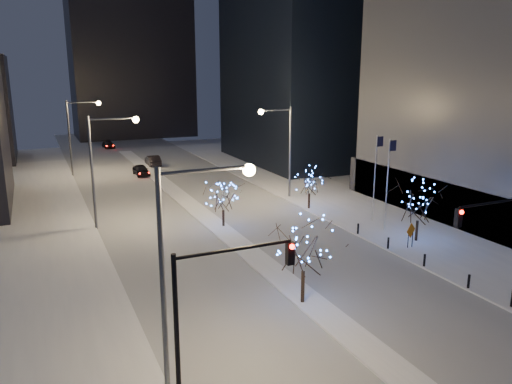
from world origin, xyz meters
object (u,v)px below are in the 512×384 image
street_lamp_east (283,140)px  traffic_signal_east (502,236)px  car_far (108,145)px  construction_sign (411,233)px  traffic_signal_west (214,301)px  holiday_tree_plaza_near (419,203)px  holiday_tree_median_near (304,248)px  street_lamp_w_near (186,246)px  car_near (141,170)px  holiday_tree_median_far (223,197)px  street_lamp_w_far (77,127)px  holiday_tree_plaza_far (310,182)px  street_lamp_w_mid (104,156)px  car_mid (153,161)px

street_lamp_east → traffic_signal_east: bearing=-92.3°
car_far → construction_sign: 65.81m
traffic_signal_west → construction_sign: traffic_signal_west is taller
traffic_signal_west → holiday_tree_plaza_near: (21.99, 12.61, -1.44)m
holiday_tree_median_near → holiday_tree_plaza_near: size_ratio=1.01×
street_lamp_w_near → car_far: size_ratio=2.30×
car_near → holiday_tree_median_far: bearing=-87.5°
traffic_signal_west → construction_sign: (20.38, 11.50, -3.40)m
street_lamp_w_far → holiday_tree_plaza_near: bearing=-60.3°
street_lamp_w_near → car_far: 74.39m
construction_sign → holiday_tree_median_near: bearing=-177.5°
traffic_signal_west → street_lamp_east: bearing=58.3°
holiday_tree_plaza_near → holiday_tree_plaza_far: 12.61m
car_far → traffic_signal_east: bearing=-84.8°
street_lamp_w_far → holiday_tree_plaza_near: size_ratio=1.94×
car_near → car_far: size_ratio=0.97×
street_lamp_east → construction_sign: street_lamp_east is taller
street_lamp_w_near → street_lamp_w_mid: bearing=90.0°
car_near → holiday_tree_median_near: bearing=-90.6°
street_lamp_w_far → traffic_signal_east: size_ratio=1.43×
car_far → car_near: bearing=-92.2°
traffic_signal_east → holiday_tree_median_near: size_ratio=1.34×
traffic_signal_east → car_mid: size_ratio=1.47×
holiday_tree_median_near → holiday_tree_median_far: 16.24m
car_near → holiday_tree_plaza_far: (12.03, -23.95, 2.13)m
street_lamp_w_near → holiday_tree_median_far: size_ratio=2.46×
street_lamp_w_near → traffic_signal_east: size_ratio=1.43×
street_lamp_east → holiday_tree_plaza_near: bearing=-78.7°
holiday_tree_median_far → traffic_signal_west: bearing=-111.4°
traffic_signal_east → holiday_tree_plaza_far: bearing=86.3°
car_far → street_lamp_w_near: bearing=-98.5°
street_lamp_w_mid → holiday_tree_plaza_far: size_ratio=2.41×
street_lamp_w_mid → holiday_tree_median_far: (9.44, -4.16, -3.72)m
street_lamp_east → traffic_signal_west: bearing=-121.7°
street_lamp_w_mid → street_lamp_w_far: 25.00m
street_lamp_w_mid → holiday_tree_plaza_far: bearing=-6.4°
traffic_signal_west → holiday_tree_plaza_near: size_ratio=1.36×
street_lamp_east → construction_sign: size_ratio=4.98×
construction_sign → street_lamp_east: bearing=76.9°
holiday_tree_median_far → construction_sign: (11.44, -11.34, -1.42)m
street_lamp_w_far → street_lamp_east: same height
street_lamp_east → traffic_signal_east: size_ratio=1.43×
car_near → holiday_tree_median_near: size_ratio=0.81×
holiday_tree_median_near → holiday_tree_plaza_near: bearing=23.0°
street_lamp_east → holiday_tree_median_far: bearing=-143.2°
street_lamp_w_far → holiday_tree_median_near: (8.44, -45.35, -2.91)m
traffic_signal_west → car_near: traffic_signal_west is taller
car_mid → holiday_tree_median_far: bearing=89.9°
holiday_tree_plaza_far → construction_sign: bearing=-83.8°
street_lamp_east → traffic_signal_west: 35.30m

